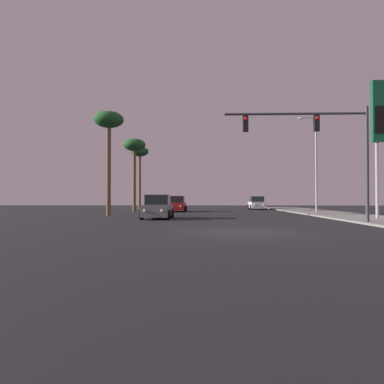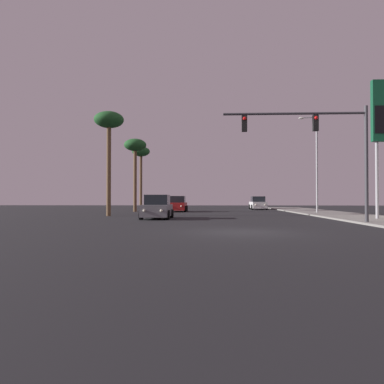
{
  "view_description": "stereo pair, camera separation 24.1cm",
  "coord_description": "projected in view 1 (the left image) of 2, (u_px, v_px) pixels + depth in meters",
  "views": [
    {
      "loc": [
        -1.62,
        -15.99,
        1.43
      ],
      "look_at": [
        -2.7,
        14.26,
        1.94
      ],
      "focal_mm": 35.0,
      "sensor_mm": 36.0,
      "label": 1
    },
    {
      "loc": [
        -1.38,
        -15.98,
        1.43
      ],
      "look_at": [
        -2.7,
        14.26,
        1.94
      ],
      "focal_mm": 35.0,
      "sensor_mm": 36.0,
      "label": 2
    }
  ],
  "objects": [
    {
      "name": "palm_tree_mid",
      "position": [
        134.0,
        148.0,
        40.32
      ],
      "size": [
        2.4,
        2.4,
        7.87
      ],
      "color": "brown",
      "rests_on": "ground"
    },
    {
      "name": "palm_tree_far",
      "position": [
        140.0,
        155.0,
        50.36
      ],
      "size": [
        2.4,
        2.4,
        8.42
      ],
      "color": "brown",
      "rests_on": "ground"
    },
    {
      "name": "car_red",
      "position": [
        177.0,
        205.0,
        40.13
      ],
      "size": [
        2.04,
        4.32,
        1.68
      ],
      "rotation": [
        0.0,
        0.0,
        3.14
      ],
      "color": "maroon",
      "rests_on": "ground"
    },
    {
      "name": "traffic_light_mast",
      "position": [
        325.0,
        139.0,
        21.06
      ],
      "size": [
        8.08,
        0.36,
        6.5
      ],
      "color": "#38383D",
      "rests_on": "sidewalk_right"
    },
    {
      "name": "sidewalk_right",
      "position": [
        368.0,
        218.0,
        25.54
      ],
      "size": [
        5.0,
        60.0,
        0.12
      ],
      "color": "gray",
      "rests_on": "ground"
    },
    {
      "name": "palm_tree_near",
      "position": [
        109.0,
        125.0,
        30.34
      ],
      "size": [
        2.4,
        2.4,
        8.5
      ],
      "color": "brown",
      "rests_on": "ground"
    },
    {
      "name": "car_white",
      "position": [
        257.0,
        204.0,
        47.93
      ],
      "size": [
        2.04,
        4.32,
        1.68
      ],
      "rotation": [
        0.0,
        0.0,
        3.15
      ],
      "color": "silver",
      "rests_on": "ground"
    },
    {
      "name": "ground_plane",
      "position": [
        243.0,
        232.0,
        15.89
      ],
      "size": [
        120.0,
        120.0,
        0.0
      ],
      "primitive_type": "plane",
      "color": "black"
    },
    {
      "name": "car_grey",
      "position": [
        158.0,
        208.0,
        26.31
      ],
      "size": [
        2.04,
        4.31,
        1.68
      ],
      "rotation": [
        0.0,
        0.0,
        3.15
      ],
      "color": "slate",
      "rests_on": "ground"
    },
    {
      "name": "street_lamp",
      "position": [
        315.0,
        159.0,
        34.84
      ],
      "size": [
        1.74,
        0.24,
        9.0
      ],
      "color": "#99999E",
      "rests_on": "sidewalk_right"
    }
  ]
}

